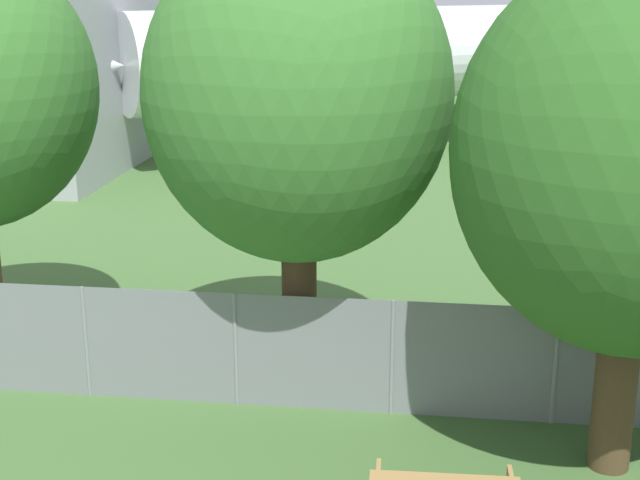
# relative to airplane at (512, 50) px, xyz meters

# --- Properties ---
(perimeter_fence) EXTENTS (56.07, 0.07, 1.94)m
(perimeter_fence) POSITION_rel_airplane_xyz_m (-3.76, -26.96, -2.86)
(perimeter_fence) COLOR gray
(perimeter_fence) RESTS_ON ground
(airplane) EXTENTS (36.18, 30.16, 11.26)m
(airplane) POSITION_rel_airplane_xyz_m (0.00, 0.00, 0.00)
(airplane) COLOR silver
(airplane) RESTS_ON ground
(tree_near_hangar) EXTENTS (4.82, 4.82, 7.72)m
(tree_near_hangar) POSITION_rel_airplane_xyz_m (-5.34, -26.39, 1.22)
(tree_near_hangar) COLOR #4C3823
(tree_near_hangar) RESTS_ON ground
(tree_behind_benches) EXTENTS (4.94, 4.94, 7.32)m
(tree_behind_benches) POSITION_rel_airplane_xyz_m (-0.56, -28.18, 0.75)
(tree_behind_benches) COLOR #4C3823
(tree_behind_benches) RESTS_ON ground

